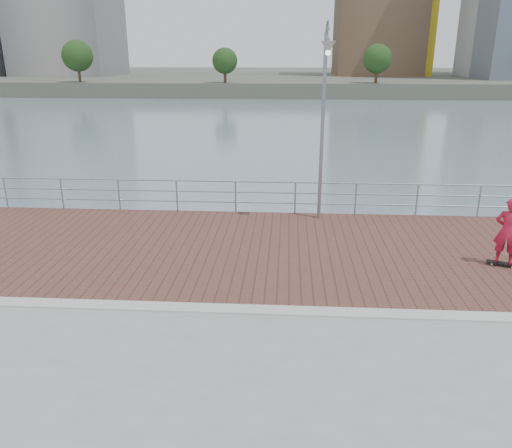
{
  "coord_description": "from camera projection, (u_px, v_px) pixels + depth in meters",
  "views": [
    {
      "loc": [
        0.74,
        -9.5,
        5.26
      ],
      "look_at": [
        0.0,
        2.0,
        1.3
      ],
      "focal_mm": 35.0,
      "sensor_mm": 36.0,
      "label": 1
    }
  ],
  "objects": [
    {
      "name": "water",
      "position": [
        250.0,
        389.0,
        11.37
      ],
      "size": [
        400.0,
        400.0,
        0.0
      ],
      "primitive_type": "plane",
      "color": "slate",
      "rests_on": "ground"
    },
    {
      "name": "brick_lane",
      "position": [
        260.0,
        249.0,
        14.12
      ],
      "size": [
        40.0,
        6.8,
        0.02
      ],
      "primitive_type": "cube",
      "color": "brown",
      "rests_on": "seawall"
    },
    {
      "name": "curb",
      "position": [
        250.0,
        310.0,
        10.71
      ],
      "size": [
        40.0,
        0.4,
        0.06
      ],
      "primitive_type": "cube",
      "color": "#B7B5AD",
      "rests_on": "seawall"
    },
    {
      "name": "far_shore",
      "position": [
        286.0,
        78.0,
        126.57
      ],
      "size": [
        320.0,
        95.0,
        2.5
      ],
      "primitive_type": "cube",
      "color": "#4C5142",
      "rests_on": "ground"
    },
    {
      "name": "guardrail",
      "position": [
        265.0,
        194.0,
        17.1
      ],
      "size": [
        39.06,
        0.06,
        1.13
      ],
      "color": "#8C9EA8",
      "rests_on": "brick_lane"
    },
    {
      "name": "street_lamp",
      "position": [
        325.0,
        91.0,
        14.98
      ],
      "size": [
        0.43,
        1.25,
        5.89
      ],
      "color": "gray",
      "rests_on": "brick_lane"
    },
    {
      "name": "skateboard",
      "position": [
        502.0,
        263.0,
        12.94
      ],
      "size": [
        0.77,
        0.46,
        0.09
      ],
      "rotation": [
        0.0,
        0.0,
        -0.38
      ],
      "color": "black",
      "rests_on": "brick_lane"
    },
    {
      "name": "skateboarder",
      "position": [
        508.0,
        231.0,
        12.65
      ],
      "size": [
        0.75,
        0.62,
        1.75
      ],
      "primitive_type": "imported",
      "rotation": [
        0.0,
        0.0,
        2.77
      ],
      "color": "#B51832",
      "rests_on": "skateboard"
    },
    {
      "name": "shoreline_trees",
      "position": [
        296.0,
        59.0,
        81.86
      ],
      "size": [
        144.6,
        5.15,
        6.87
      ],
      "color": "#473323",
      "rests_on": "far_shore"
    }
  ]
}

